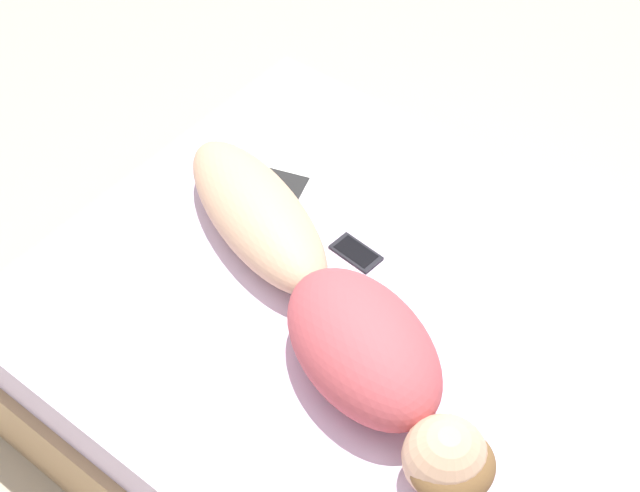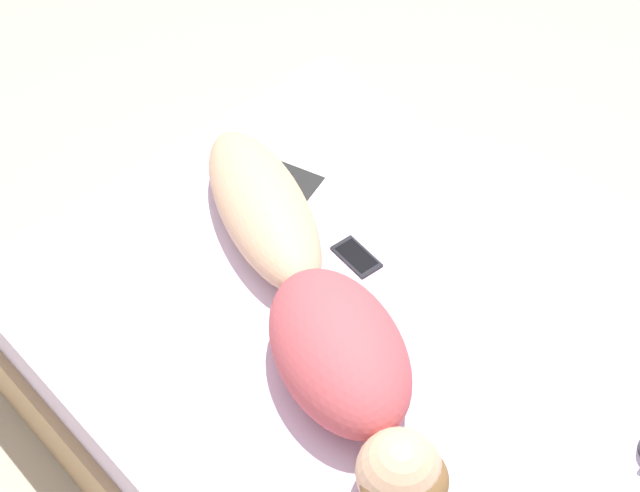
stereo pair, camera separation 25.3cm
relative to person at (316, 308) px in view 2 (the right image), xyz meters
name	(u,v)px [view 2 (the right image)]	position (x,y,z in m)	size (l,w,h in m)	color
ground_plane	(373,432)	(-0.12, 0.12, -0.63)	(12.00, 12.00, 0.00)	#B7A88E
bed	(377,387)	(-0.12, 0.12, -0.37)	(1.54, 2.04, 0.52)	tan
person	(316,308)	(0.00, 0.00, 0.00)	(0.71, 1.36, 0.23)	tan
open_magazine	(305,162)	(-0.43, -0.51, -0.10)	(0.54, 0.40, 0.01)	white
cell_phone	(356,257)	(-0.26, -0.11, -0.10)	(0.09, 0.15, 0.01)	black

